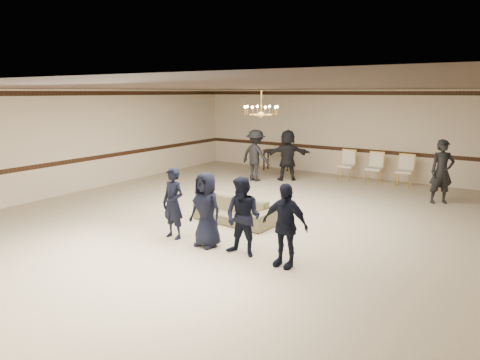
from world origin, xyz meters
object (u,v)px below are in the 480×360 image
at_px(adult_right, 442,172).
at_px(banquet_chair_mid, 374,168).
at_px(boy_b, 206,210).
at_px(chandelier, 261,102).
at_px(banquet_chair_right, 404,171).
at_px(boy_a, 173,203).
at_px(adult_left, 256,155).
at_px(settee, 234,211).
at_px(adult_mid, 287,155).
at_px(banquet_chair_left, 346,165).
at_px(boy_d, 285,225).
at_px(console_table, 276,160).
at_px(boy_c, 243,217).

height_order(adult_right, banquet_chair_mid, adult_right).
xyz_separation_m(boy_b, adult_right, (3.42, 6.40, 0.14)).
distance_m(chandelier, adult_right, 5.59).
height_order(chandelier, banquet_chair_right, chandelier).
relative_size(boy_a, boy_b, 1.00).
bearing_deg(adult_left, settee, 124.30).
height_order(boy_a, adult_mid, adult_mid).
distance_m(adult_right, banquet_chair_mid, 2.86).
bearing_deg(adult_mid, boy_a, 61.25).
height_order(banquet_chair_mid, banquet_chair_right, same).
bearing_deg(banquet_chair_mid, banquet_chair_left, 179.39).
bearing_deg(boy_d, console_table, 121.20).
distance_m(adult_right, banquet_chair_right, 2.12).
bearing_deg(banquet_chair_mid, boy_d, -85.43).
height_order(boy_b, banquet_chair_left, boy_b).
bearing_deg(adult_right, boy_a, -157.55).
bearing_deg(console_table, adult_right, -16.57).
bearing_deg(boy_a, boy_d, 2.76).
height_order(adult_mid, adult_right, same).
xyz_separation_m(adult_left, adult_mid, (0.90, 0.70, 0.00)).
distance_m(banquet_chair_left, banquet_chair_right, 2.00).
xyz_separation_m(boy_d, banquet_chair_right, (0.28, 8.00, -0.24)).
relative_size(adult_mid, adult_right, 1.00).
relative_size(boy_b, banquet_chair_right, 1.46).
distance_m(boy_b, settee, 1.75).
relative_size(chandelier, settee, 0.47).
xyz_separation_m(boy_a, adult_mid, (-0.78, 6.80, 0.14)).
relative_size(boy_c, console_table, 1.54).
height_order(boy_a, boy_d, same).
bearing_deg(boy_c, boy_a, 177.88).
distance_m(boy_d, adult_left, 7.51).
relative_size(adult_mid, banquet_chair_left, 1.71).
bearing_deg(adult_mid, settee, 68.32).
bearing_deg(boy_b, boy_d, 4.05).
height_order(chandelier, console_table, chandelier).
distance_m(boy_d, adult_right, 6.60).
bearing_deg(boy_d, boy_b, -178.76).
relative_size(boy_a, boy_d, 1.00).
height_order(boy_c, adult_right, adult_right).
relative_size(chandelier, adult_right, 0.52).
height_order(boy_d, console_table, boy_d).
bearing_deg(banquet_chair_right, boy_b, -106.75).
bearing_deg(banquet_chair_mid, adult_left, -153.14).
xyz_separation_m(boy_a, boy_b, (0.90, 0.00, 0.00)).
relative_size(adult_right, banquet_chair_mid, 1.71).
relative_size(boy_a, adult_left, 0.85).
xyz_separation_m(boy_d, adult_left, (-4.38, 6.10, 0.14)).
bearing_deg(console_table, boy_d, -60.76).
relative_size(chandelier, adult_mid, 0.52).
xyz_separation_m(adult_left, banquet_chair_right, (4.66, 1.90, -0.38)).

